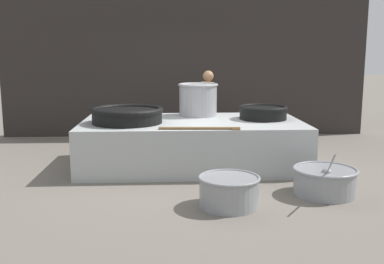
{
  "coord_description": "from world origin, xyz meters",
  "views": [
    {
      "loc": [
        -0.38,
        -7.27,
        1.86
      ],
      "look_at": [
        0.0,
        0.0,
        0.57
      ],
      "focal_mm": 42.0,
      "sensor_mm": 36.0,
      "label": 1
    }
  ],
  "objects_px": {
    "giant_wok_near": "(127,115)",
    "prep_bowl_meat": "(229,190)",
    "cook": "(208,106)",
    "stock_pot": "(198,99)",
    "giant_wok_far": "(263,112)",
    "prep_bowl_vegetables": "(325,180)"
  },
  "relations": [
    {
      "from": "giant_wok_far",
      "to": "cook",
      "type": "bearing_deg",
      "value": 122.09
    },
    {
      "from": "giant_wok_far",
      "to": "prep_bowl_meat",
      "type": "distance_m",
      "value": 2.43
    },
    {
      "from": "giant_wok_near",
      "to": "prep_bowl_vegetables",
      "type": "distance_m",
      "value": 3.16
    },
    {
      "from": "prep_bowl_vegetables",
      "to": "giant_wok_far",
      "type": "bearing_deg",
      "value": 104.86
    },
    {
      "from": "cook",
      "to": "prep_bowl_meat",
      "type": "distance_m",
      "value": 3.53
    },
    {
      "from": "cook",
      "to": "prep_bowl_meat",
      "type": "relative_size",
      "value": 1.99
    },
    {
      "from": "giant_wok_near",
      "to": "giant_wok_far",
      "type": "bearing_deg",
      "value": 7.76
    },
    {
      "from": "cook",
      "to": "prep_bowl_meat",
      "type": "bearing_deg",
      "value": 77.8
    },
    {
      "from": "stock_pot",
      "to": "prep_bowl_meat",
      "type": "xyz_separation_m",
      "value": [
        0.21,
        -2.65,
        -0.84
      ]
    },
    {
      "from": "prep_bowl_vegetables",
      "to": "prep_bowl_meat",
      "type": "bearing_deg",
      "value": -163.29
    },
    {
      "from": "cook",
      "to": "giant_wok_far",
      "type": "bearing_deg",
      "value": 110.47
    },
    {
      "from": "prep_bowl_vegetables",
      "to": "stock_pot",
      "type": "bearing_deg",
      "value": 124.21
    },
    {
      "from": "stock_pot",
      "to": "prep_bowl_meat",
      "type": "relative_size",
      "value": 0.93
    },
    {
      "from": "stock_pot",
      "to": "prep_bowl_vegetables",
      "type": "distance_m",
      "value": 2.85
    },
    {
      "from": "giant_wok_near",
      "to": "cook",
      "type": "distance_m",
      "value": 2.15
    },
    {
      "from": "giant_wok_far",
      "to": "prep_bowl_vegetables",
      "type": "xyz_separation_m",
      "value": [
        0.47,
        -1.77,
        -0.68
      ]
    },
    {
      "from": "giant_wok_near",
      "to": "prep_bowl_vegetables",
      "type": "height_order",
      "value": "giant_wok_near"
    },
    {
      "from": "giant_wok_near",
      "to": "cook",
      "type": "bearing_deg",
      "value": 48.71
    },
    {
      "from": "giant_wok_near",
      "to": "prep_bowl_meat",
      "type": "height_order",
      "value": "giant_wok_near"
    },
    {
      "from": "prep_bowl_vegetables",
      "to": "prep_bowl_meat",
      "type": "height_order",
      "value": "prep_bowl_vegetables"
    },
    {
      "from": "stock_pot",
      "to": "cook",
      "type": "bearing_deg",
      "value": 73.78
    },
    {
      "from": "stock_pot",
      "to": "prep_bowl_vegetables",
      "type": "relative_size",
      "value": 0.65
    }
  ]
}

